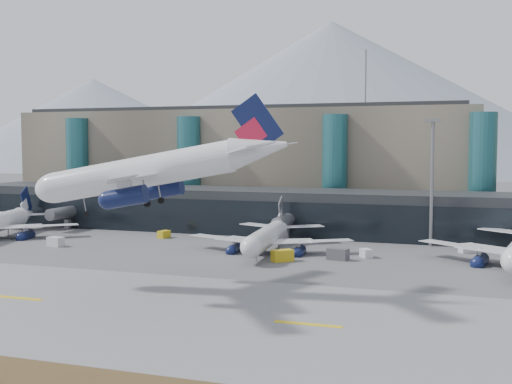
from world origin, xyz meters
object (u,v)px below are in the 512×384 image
(hero_jet, at_px, (166,161))
(veh_h, at_px, (282,256))
(veh_c, at_px, (338,254))
(jet_parked_mid, at_px, (270,230))
(veh_g, at_px, (366,253))
(lightmast_mid, at_px, (432,175))
(veh_a, at_px, (56,242))
(jet_parked_left, at_px, (2,216))
(veh_d, at_px, (467,248))
(veh_b, at_px, (164,234))

(hero_jet, relative_size, veh_h, 10.44)
(veh_c, bearing_deg, hero_jet, -105.12)
(hero_jet, relative_size, jet_parked_mid, 1.15)
(veh_c, distance_m, veh_g, 5.97)
(veh_c, height_order, veh_g, veh_c)
(veh_h, bearing_deg, lightmast_mid, 5.31)
(veh_a, relative_size, veh_c, 0.90)
(veh_g, bearing_deg, jet_parked_left, -123.98)
(lightmast_mid, height_order, jet_parked_left, lightmast_mid)
(veh_g, bearing_deg, veh_c, -80.57)
(veh_c, bearing_deg, veh_g, 56.04)
(jet_parked_mid, xyz_separation_m, veh_d, (36.29, 9.65, -3.24))
(lightmast_mid, height_order, hero_jet, hero_jet)
(veh_d, bearing_deg, jet_parked_mid, 157.90)
(lightmast_mid, height_order, veh_h, lightmast_mid)
(veh_b, distance_m, veh_d, 63.42)
(veh_a, relative_size, veh_g, 1.25)
(veh_a, xyz_separation_m, veh_b, (15.49, 17.42, -0.14))
(jet_parked_mid, xyz_separation_m, veh_a, (-42.63, -8.40, -3.18))
(veh_c, bearing_deg, jet_parked_left, -170.40)
(hero_jet, bearing_deg, lightmast_mid, 52.19)
(jet_parked_mid, height_order, veh_h, jet_parked_mid)
(jet_parked_left, bearing_deg, veh_d, -98.98)
(veh_h, bearing_deg, veh_c, -14.83)
(lightmast_mid, relative_size, veh_a, 7.69)
(lightmast_mid, xyz_separation_m, veh_g, (-10.38, -17.16, -13.64))
(veh_g, bearing_deg, veh_b, -135.78)
(veh_b, relative_size, veh_d, 0.90)
(lightmast_mid, bearing_deg, veh_b, -173.31)
(jet_parked_mid, xyz_separation_m, veh_g, (18.84, -1.52, -3.34))
(jet_parked_left, xyz_separation_m, jet_parked_mid, (62.67, -0.07, -0.35))
(jet_parked_mid, bearing_deg, veh_g, -99.87)
(veh_h, bearing_deg, veh_b, 107.52)
(jet_parked_mid, distance_m, veh_g, 19.20)
(hero_jet, distance_m, veh_d, 64.08)
(veh_b, relative_size, veh_c, 0.74)
(veh_c, bearing_deg, jet_parked_mid, 172.77)
(veh_b, xyz_separation_m, veh_h, (32.60, -19.17, 0.22))
(jet_parked_mid, bearing_deg, veh_a, 95.90)
(veh_b, height_order, veh_h, veh_h)
(veh_a, bearing_deg, veh_b, 60.41)
(lightmast_mid, xyz_separation_m, jet_parked_mid, (-29.23, -15.64, -10.31))
(veh_a, bearing_deg, veh_g, 18.43)
(veh_c, xyz_separation_m, veh_g, (4.41, 4.01, -0.25))
(veh_b, bearing_deg, jet_parked_mid, -96.34)
(hero_jet, bearing_deg, veh_d, 43.66)
(veh_h, bearing_deg, hero_jet, -149.68)
(veh_g, distance_m, veh_h, 15.91)
(veh_g, height_order, veh_h, veh_h)
(veh_a, bearing_deg, veh_h, 9.97)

